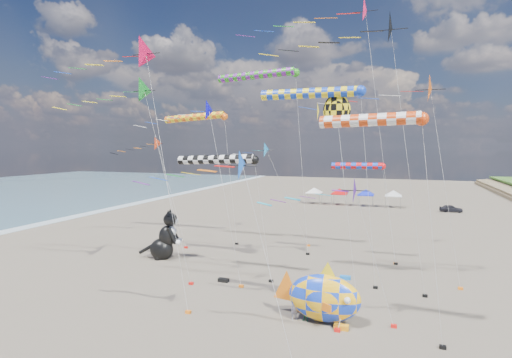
{
  "coord_description": "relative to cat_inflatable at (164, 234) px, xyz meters",
  "views": [
    {
      "loc": [
        9.24,
        -18.61,
        11.4
      ],
      "look_at": [
        -1.49,
        12.0,
        8.78
      ],
      "focal_mm": 28.0,
      "sensor_mm": 36.0,
      "label": 1
    }
  ],
  "objects": [
    {
      "name": "delta_kite_0",
      "position": [
        -5.16,
        4.47,
        8.9
      ],
      "size": [
        10.25,
        1.71,
        12.69
      ],
      "color": "red",
      "rests_on": "ground"
    },
    {
      "name": "delta_kite_1",
      "position": [
        1.34,
        -5.97,
        13.15
      ],
      "size": [
        12.68,
        2.25,
        17.13
      ],
      "color": "#168826",
      "rests_on": "ground"
    },
    {
      "name": "delta_kite_2",
      "position": [
        23.26,
        0.14,
        13.22
      ],
      "size": [
        13.05,
        2.5,
        17.3
      ],
      "color": "#DD5514",
      "rests_on": "ground"
    },
    {
      "name": "delta_kite_3",
      "position": [
        12.54,
        -15.78,
        7.56
      ],
      "size": [
        10.74,
        1.85,
        11.39
      ],
      "color": "blue",
      "rests_on": "ground"
    },
    {
      "name": "delta_kite_4",
      "position": [
        21.01,
        -2.53,
        17.4
      ],
      "size": [
        12.44,
        2.69,
        21.54
      ],
      "color": "black",
      "rests_on": "ground"
    },
    {
      "name": "delta_kite_5",
      "position": [
        4.89,
        -11.15,
        15.33
      ],
      "size": [
        12.56,
        2.56,
        19.42
      ],
      "color": "#DF0D42",
      "rests_on": "ground"
    },
    {
      "name": "delta_kite_6",
      "position": [
        7.26,
        9.89,
        8.2
      ],
      "size": [
        12.28,
        2.0,
        12.09
      ],
      "color": "#1F85C8",
      "rests_on": "ground"
    },
    {
      "name": "delta_kite_7",
      "position": [
        18.88,
        -8.77,
        5.9
      ],
      "size": [
        8.68,
        1.89,
        9.72
      ],
      "color": "#481892",
      "rests_on": "ground"
    },
    {
      "name": "delta_kite_8",
      "position": [
        18.28,
        5.66,
        21.99
      ],
      "size": [
        15.6,
        2.67,
        26.17
      ],
      "color": "#F01C53",
      "rests_on": "ground"
    },
    {
      "name": "delta_kite_9",
      "position": [
        6.91,
        -5.19,
        11.54
      ],
      "size": [
        9.45,
        1.85,
        15.39
      ],
      "color": "#0D09D2",
      "rests_on": "ground"
    },
    {
      "name": "windsock_0",
      "position": [
        -0.17,
        7.95,
        12.31
      ],
      "size": [
        9.47,
        0.87,
        15.33
      ],
      "color": "orange",
      "rests_on": "ground"
    },
    {
      "name": "windsock_1",
      "position": [
        7.76,
        -3.2,
        7.74
      ],
      "size": [
        8.87,
        0.81,
        10.72
      ],
      "color": "black",
      "rests_on": "ground"
    },
    {
      "name": "windsock_2",
      "position": [
        20.97,
        -10.66,
        10.33
      ],
      "size": [
        7.34,
        0.77,
        13.33
      ],
      "color": "red",
      "rests_on": "ground"
    },
    {
      "name": "windsock_3",
      "position": [
        18.83,
        5.63,
        6.92
      ],
      "size": [
        6.52,
        0.68,
        9.88
      ],
      "color": "red",
      "rests_on": "ground"
    },
    {
      "name": "windsock_4",
      "position": [
        8.16,
        6.29,
        16.45
      ],
      "size": [
        10.43,
        0.89,
        19.49
      ],
      "color": "green",
      "rests_on": "ground"
    },
    {
      "name": "windsock_5",
      "position": [
        15.74,
        -1.89,
        13.2
      ],
      "size": [
        9.8,
        0.9,
        16.24
      ],
      "color": "#133AC5",
      "rests_on": "ground"
    },
    {
      "name": "angelfish_kite",
      "position": [
        17.31,
        -1.88,
        11.67
      ],
      "size": [
        3.74,
        3.02,
        15.64
      ],
      "color": "yellow",
      "rests_on": "ground"
    },
    {
      "name": "cat_inflatable",
      "position": [
        0.0,
        0.0,
        0.0
      ],
      "size": [
        4.15,
        2.94,
        5.07
      ],
      "primitive_type": null,
      "rotation": [
        0.0,
        0.0,
        0.31
      ],
      "color": "black",
      "rests_on": "ground"
    },
    {
      "name": "fish_inflatable",
      "position": [
        17.92,
        -9.51,
        -0.86
      ],
      "size": [
        6.33,
        2.74,
        4.07
      ],
      "color": "blue",
      "rests_on": "ground"
    },
    {
      "name": "person_adult",
      "position": [
        16.06,
        -9.7,
        -1.78
      ],
      "size": [
        0.65,
        0.64,
        1.51
      ],
      "primitive_type": "imported",
      "rotation": [
        0.0,
        0.0,
        0.73
      ],
      "color": "gray",
      "rests_on": "ground"
    },
    {
      "name": "child_green",
      "position": [
        16.84,
        -9.71,
        -2.02
      ],
      "size": [
        0.56,
        0.47,
        1.03
      ],
      "primitive_type": "imported",
      "rotation": [
        0.0,
        0.0,
        -0.17
      ],
      "color": "#1D7A48",
      "rests_on": "ground"
    },
    {
      "name": "child_blue",
      "position": [
        15.79,
        -7.03,
        -2.0
      ],
      "size": [
        0.66,
        0.59,
        1.08
      ],
      "primitive_type": "imported",
      "rotation": [
        0.0,
        0.0,
        0.65
      ],
      "color": "#3039BA",
      "rests_on": "ground"
    },
    {
      "name": "kite_bag_0",
      "position": [
        8.61,
        -4.47,
        -2.39
      ],
      "size": [
        0.9,
        0.44,
        0.3
      ],
      "primitive_type": "cube",
      "color": "black",
      "rests_on": "ground"
    },
    {
      "name": "kite_bag_1",
      "position": [
        19.17,
        -10.11,
        -2.39
      ],
      "size": [
        0.9,
        0.44,
        0.3
      ],
      "primitive_type": "cube",
      "color": "orange",
      "rests_on": "ground"
    },
    {
      "name": "kite_bag_2",
      "position": [
        18.26,
        -0.37,
        -2.39
      ],
      "size": [
        0.9,
        0.44,
        0.3
      ],
      "primitive_type": "cube",
      "color": "blue",
      "rests_on": "ground"
    },
    {
      "name": "tent_row",
      "position": [
        14.37,
        43.97,
        0.61
      ],
      "size": [
        19.2,
        4.2,
        3.8
      ],
      "color": "silver",
      "rests_on": "ground"
    },
    {
      "name": "parked_car",
      "position": [
        31.48,
        41.97,
        -1.9
      ],
      "size": [
        3.84,
        1.78,
        1.27
      ],
      "primitive_type": "imported",
      "rotation": [
        0.0,
        0.0,
        1.65
      ],
      "color": "#26262D",
      "rests_on": "ground"
    }
  ]
}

